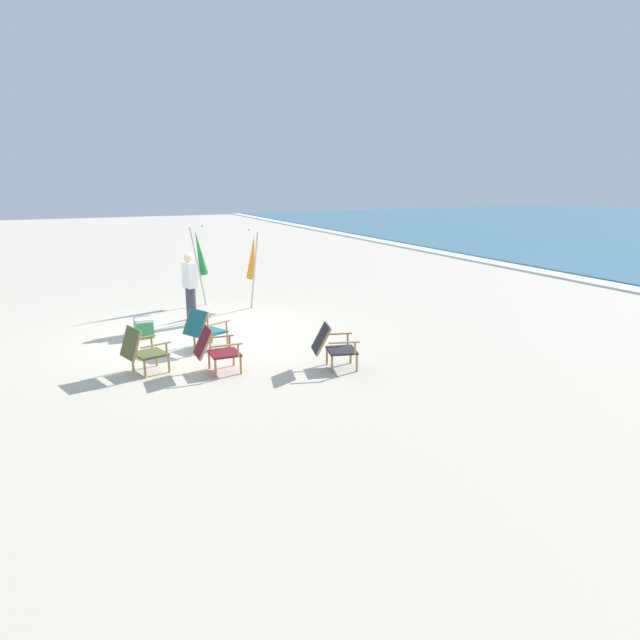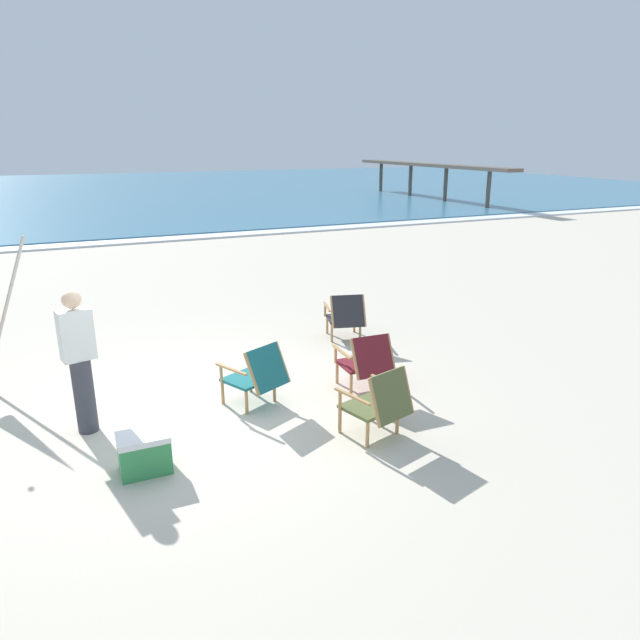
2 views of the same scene
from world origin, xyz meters
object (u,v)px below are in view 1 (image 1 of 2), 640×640
at_px(umbrella_furled_green, 200,254).
at_px(person_near_chairs, 190,289).
at_px(beach_chair_far_center, 215,348).
at_px(beach_chair_back_left, 332,345).
at_px(beach_chair_mid_center, 204,328).
at_px(cooler_box, 144,327).
at_px(beach_chair_back_right, 141,349).
at_px(umbrella_furled_orange, 253,258).

distance_m(umbrella_furled_green, person_near_chairs, 2.11).
relative_size(beach_chair_far_center, beach_chair_back_left, 0.92).
height_order(beach_chair_back_left, person_near_chairs, person_near_chairs).
relative_size(beach_chair_mid_center, umbrella_furled_green, 0.43).
relative_size(person_near_chairs, cooler_box, 3.33).
bearing_deg(beach_chair_back_right, beach_chair_back_left, 69.88).
height_order(beach_chair_mid_center, umbrella_furled_orange, umbrella_furled_orange).
relative_size(beach_chair_mid_center, person_near_chairs, 0.55).
distance_m(beach_chair_back_right, beach_chair_back_left, 3.22).
bearing_deg(cooler_box, beach_chair_far_center, 14.94).
xyz_separation_m(beach_chair_back_right, beach_chair_mid_center, (-0.96, 1.29, -0.00)).
bearing_deg(beach_chair_far_center, beach_chair_mid_center, 173.68).
bearing_deg(person_near_chairs, cooler_box, -67.04).
distance_m(person_near_chairs, cooler_box, 1.37).
distance_m(umbrella_furled_green, umbrella_furled_orange, 1.46).
bearing_deg(beach_chair_back_right, cooler_box, 171.42).
distance_m(beach_chair_back_right, person_near_chairs, 3.27).
relative_size(beach_chair_mid_center, umbrella_furled_orange, 0.45).
bearing_deg(umbrella_furled_green, umbrella_furled_orange, 47.49).
height_order(beach_chair_far_center, umbrella_furled_green, umbrella_furled_green).
distance_m(beach_chair_back_right, cooler_box, 2.46).
height_order(beach_chair_far_center, cooler_box, beach_chair_far_center).
bearing_deg(person_near_chairs, umbrella_furled_orange, 117.94).
xyz_separation_m(beach_chair_far_center, cooler_box, (-2.87, -0.77, -0.22)).
bearing_deg(beach_chair_back_left, umbrella_furled_green, -171.76).
distance_m(beach_chair_far_center, beach_chair_back_left, 2.00).
xyz_separation_m(beach_chair_back_right, beach_chair_far_center, (0.46, 1.13, -0.01)).
xyz_separation_m(beach_chair_back_right, umbrella_furled_orange, (-3.82, 3.24, 0.88)).
bearing_deg(umbrella_furled_green, beach_chair_mid_center, -12.80).
xyz_separation_m(beach_chair_back_left, cooler_box, (-3.52, -2.66, -0.22)).
relative_size(beach_chair_back_right, umbrella_furled_orange, 0.41).
height_order(beach_chair_back_right, umbrella_furled_orange, umbrella_furled_orange).
height_order(umbrella_furled_orange, cooler_box, umbrella_furled_orange).
height_order(beach_chair_back_right, umbrella_furled_green, umbrella_furled_green).
xyz_separation_m(umbrella_furled_green, umbrella_furled_orange, (0.99, 1.08, -0.05)).
distance_m(beach_chair_far_center, cooler_box, 2.98).
relative_size(umbrella_furled_green, cooler_box, 4.24).
bearing_deg(beach_chair_mid_center, beach_chair_far_center, -6.32).
distance_m(umbrella_furled_orange, person_near_chairs, 2.05).
bearing_deg(cooler_box, umbrella_furled_orange, 116.06).
height_order(beach_chair_back_right, person_near_chairs, person_near_chairs).
relative_size(beach_chair_far_center, beach_chair_mid_center, 0.89).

